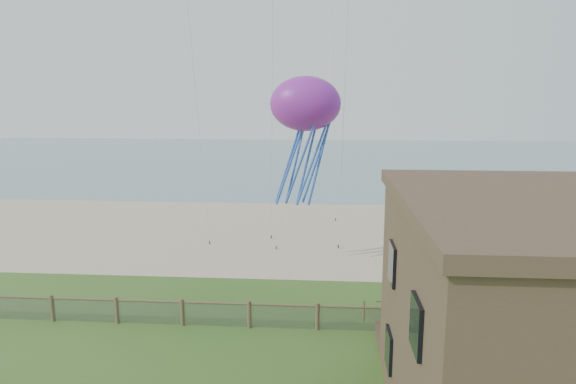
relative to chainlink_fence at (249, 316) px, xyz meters
name	(u,v)px	position (x,y,z in m)	size (l,w,h in m)	color
sand_beach	(281,232)	(0.00, 16.00, -0.55)	(72.00, 20.00, 0.02)	tan
ocean	(305,159)	(0.00, 60.00, -0.55)	(160.00, 68.00, 0.02)	slate
chainlink_fence	(249,316)	(0.00, 0.00, 0.00)	(36.20, 0.20, 1.25)	#4E382C
motel_deck	(564,343)	(13.00, -1.00, -0.30)	(15.00, 2.00, 0.50)	brown
octopus_kite	(305,139)	(2.07, 8.68, 7.05)	(3.80, 2.68, 7.83)	#DE2347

